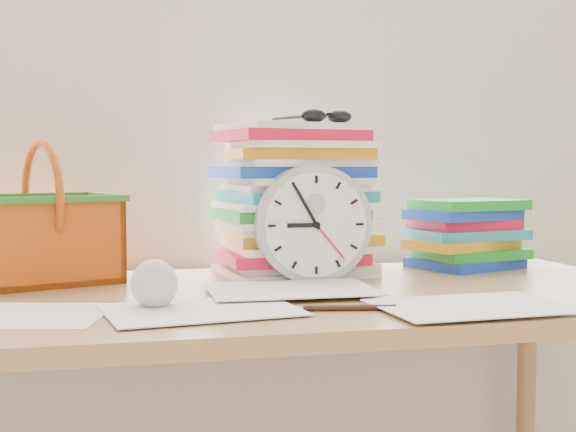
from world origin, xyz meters
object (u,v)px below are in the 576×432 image
object	(u,v)px
basket	(42,213)
desk	(288,333)
paper_stack	(296,199)
clock	(313,224)
book_stack	(464,234)

from	to	relation	value
basket	desk	bearing A→B (deg)	-47.08
paper_stack	basket	bearing A→B (deg)	-178.70
clock	basket	bearing A→B (deg)	166.57
clock	book_stack	size ratio (longest dim) A/B	0.88
book_stack	desk	bearing A→B (deg)	-152.94
clock	book_stack	world-z (taller)	clock
desk	paper_stack	size ratio (longest dim) A/B	4.50
paper_stack	clock	world-z (taller)	paper_stack
basket	book_stack	bearing A→B (deg)	-19.39
book_stack	basket	size ratio (longest dim) A/B	0.95
book_stack	basket	bearing A→B (deg)	-179.04
desk	clock	distance (m)	0.22
desk	paper_stack	xyz separation A→B (m)	(0.07, 0.23, 0.23)
desk	clock	xyz separation A→B (m)	(0.07, 0.10, 0.19)
desk	book_stack	size ratio (longest dim) A/B	5.52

